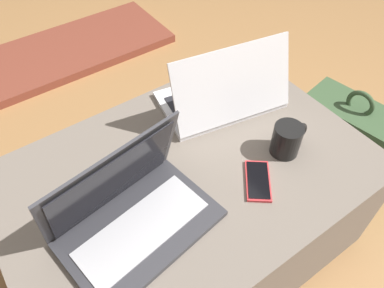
{
  "coord_description": "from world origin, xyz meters",
  "views": [
    {
      "loc": [
        -0.35,
        -0.52,
        1.27
      ],
      "look_at": [
        0.02,
        0.01,
        0.55
      ],
      "focal_mm": 35.0,
      "sensor_mm": 36.0,
      "label": 1
    }
  ],
  "objects_px": {
    "cell_phone": "(258,181)",
    "coffee_mug": "(287,139)",
    "laptop_near": "(132,212)",
    "backpack": "(341,149)",
    "laptop_far": "(224,95)"
  },
  "relations": [
    {
      "from": "laptop_near",
      "to": "coffee_mug",
      "type": "bearing_deg",
      "value": -13.88
    },
    {
      "from": "laptop_near",
      "to": "backpack",
      "type": "distance_m",
      "value": 0.91
    },
    {
      "from": "cell_phone",
      "to": "coffee_mug",
      "type": "bearing_deg",
      "value": -125.86
    },
    {
      "from": "cell_phone",
      "to": "coffee_mug",
      "type": "distance_m",
      "value": 0.15
    },
    {
      "from": "cell_phone",
      "to": "backpack",
      "type": "relative_size",
      "value": 0.29
    },
    {
      "from": "laptop_near",
      "to": "cell_phone",
      "type": "height_order",
      "value": "laptop_near"
    },
    {
      "from": "laptop_near",
      "to": "cell_phone",
      "type": "xyz_separation_m",
      "value": [
        0.33,
        -0.08,
        -0.04
      ]
    },
    {
      "from": "coffee_mug",
      "to": "backpack",
      "type": "bearing_deg",
      "value": 2.83
    },
    {
      "from": "laptop_far",
      "to": "backpack",
      "type": "bearing_deg",
      "value": 162.18
    },
    {
      "from": "coffee_mug",
      "to": "cell_phone",
      "type": "bearing_deg",
      "value": -164.1
    },
    {
      "from": "cell_phone",
      "to": "coffee_mug",
      "type": "relative_size",
      "value": 1.2
    },
    {
      "from": "laptop_near",
      "to": "cell_phone",
      "type": "distance_m",
      "value": 0.34
    },
    {
      "from": "laptop_near",
      "to": "laptop_far",
      "type": "relative_size",
      "value": 0.97
    },
    {
      "from": "laptop_far",
      "to": "backpack",
      "type": "relative_size",
      "value": 0.83
    },
    {
      "from": "laptop_near",
      "to": "backpack",
      "type": "xyz_separation_m",
      "value": [
        0.85,
        -0.02,
        -0.32
      ]
    }
  ]
}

